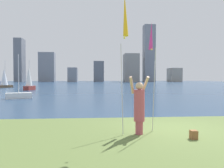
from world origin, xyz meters
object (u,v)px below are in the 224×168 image
at_px(kite_flag_left, 125,18).
at_px(sailboat_1, 29,80).
at_px(sailboat_0, 4,79).
at_px(kite_flag_right, 151,40).
at_px(sailboat_4, 19,95).
at_px(person, 139,106).
at_px(bag, 194,135).

height_order(kite_flag_left, sailboat_1, sailboat_1).
bearing_deg(sailboat_1, sailboat_0, 128.18).
distance_m(kite_flag_right, sailboat_4, 16.14).
xyz_separation_m(person, kite_flag_left, (-0.57, -0.54, 2.80)).
xyz_separation_m(sailboat_1, sailboat_4, (3.11, -14.25, -1.29)).
height_order(person, bag, person).
xyz_separation_m(person, bag, (1.58, -0.73, -0.83)).
distance_m(person, kite_flag_left, 2.91).
distance_m(kite_flag_left, bag, 4.23).
relative_size(person, sailboat_4, 0.49).
height_order(bag, sailboat_1, sailboat_1).
height_order(kite_flag_left, kite_flag_right, kite_flag_left).
bearing_deg(person, sailboat_1, 131.91).
relative_size(kite_flag_right, bag, 14.36).
bearing_deg(sailboat_4, kite_flag_right, -55.39).
relative_size(sailboat_0, sailboat_1, 1.13).
bearing_deg(kite_flag_left, sailboat_4, 119.01).
xyz_separation_m(person, kite_flag_right, (0.57, 0.61, 2.34)).
relative_size(kite_flag_right, sailboat_4, 0.97).
bearing_deg(bag, sailboat_0, 118.28).
bearing_deg(person, sailboat_0, 136.27).
bearing_deg(sailboat_4, person, -58.29).
xyz_separation_m(kite_flag_right, bag, (1.02, -1.35, -3.18)).
height_order(sailboat_0, sailboat_1, sailboat_0).
distance_m(bag, sailboat_4, 17.54).
relative_size(kite_flag_right, sailboat_0, 0.75).
distance_m(kite_flag_right, bag, 3.60).
relative_size(bag, sailboat_1, 0.06).
bearing_deg(bag, kite_flag_right, 127.03).
xyz_separation_m(sailboat_0, sailboat_1, (7.22, -9.18, -0.16)).
bearing_deg(kite_flag_right, bag, -52.97).
bearing_deg(kite_flag_left, sailboat_0, 115.81).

